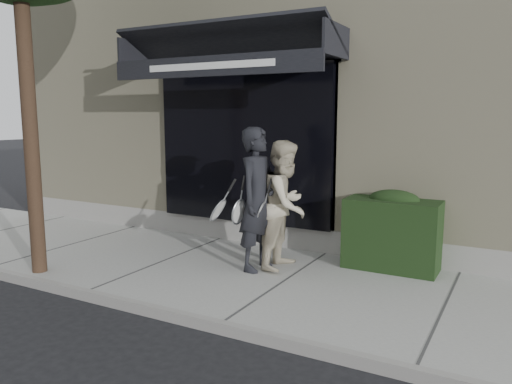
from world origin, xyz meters
The scene contains 7 objects.
ground centered at (0.00, 0.00, 0.00)m, with size 80.00×80.00×0.00m, color black.
sidewalk centered at (0.00, 0.00, 0.06)m, with size 20.00×3.00×0.12m, color gray.
curb centered at (0.00, -1.55, 0.07)m, with size 20.00×0.10×0.14m, color gray.
building_facade centered at (-0.01, 4.96, 2.74)m, with size 14.30×8.04×5.64m.
hedge centered at (1.10, 1.25, 0.66)m, with size 1.30×0.70×1.14m.
pedestrian_front centered at (-0.56, 0.28, 1.13)m, with size 0.80×0.91×2.02m.
pedestrian_back centered at (-0.26, 0.55, 1.03)m, with size 0.71×0.91×1.83m.
Camera 1 is at (2.73, -5.76, 2.30)m, focal length 35.00 mm.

